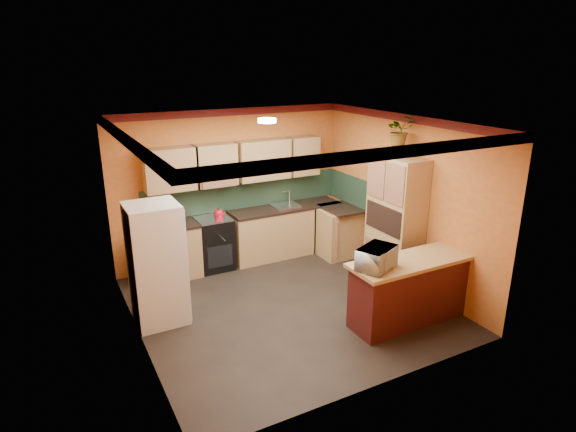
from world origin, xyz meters
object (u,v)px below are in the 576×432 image
(stove, at_px, (214,243))
(microwave, at_px, (377,258))
(breakfast_bar, at_px, (412,291))
(base_cabinets_back, at_px, (247,238))
(fridge, at_px, (156,264))
(pantry, at_px, (395,223))

(stove, xyz_separation_m, microwave, (1.16, -2.97, 0.62))
(stove, relative_size, breakfast_bar, 0.51)
(base_cabinets_back, height_order, fridge, fridge)
(breakfast_bar, bearing_deg, microwave, 180.00)
(pantry, xyz_separation_m, breakfast_bar, (-0.50, -1.03, -0.61))
(fridge, height_order, microwave, fridge)
(pantry, bearing_deg, base_cabinets_back, 131.26)
(pantry, height_order, microwave, pantry)
(stove, height_order, microwave, microwave)
(fridge, height_order, pantry, pantry)
(microwave, bearing_deg, breakfast_bar, -24.62)
(breakfast_bar, bearing_deg, stove, 121.60)
(fridge, xyz_separation_m, pantry, (3.60, -0.61, 0.20))
(stove, xyz_separation_m, fridge, (-1.27, -1.33, 0.39))
(base_cabinets_back, xyz_separation_m, breakfast_bar, (1.20, -2.97, 0.00))
(base_cabinets_back, xyz_separation_m, microwave, (0.54, -2.97, 0.64))
(base_cabinets_back, bearing_deg, breakfast_bar, -67.97)
(pantry, relative_size, breakfast_bar, 1.17)
(base_cabinets_back, bearing_deg, microwave, -79.76)
(pantry, bearing_deg, stove, 140.18)
(stove, bearing_deg, fridge, -133.81)
(breakfast_bar, distance_m, microwave, 0.92)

